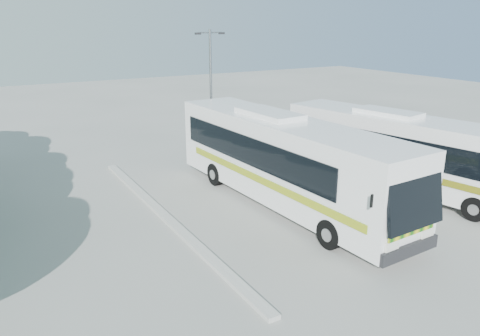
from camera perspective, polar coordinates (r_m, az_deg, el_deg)
ground at (r=18.81m, az=-0.24°, el=-6.86°), size 100.00×100.00×0.00m
kerb_divider at (r=19.55m, az=-9.09°, el=-5.88°), size 0.40×16.00×0.15m
coach_main at (r=20.25m, az=5.42°, el=1.08°), size 3.44×13.68×3.76m
coach_adjacent at (r=23.36m, az=19.41°, el=2.00°), size 4.86×12.82×3.49m
lamppost at (r=27.02m, az=-3.56°, el=9.57°), size 1.79×0.18×7.33m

